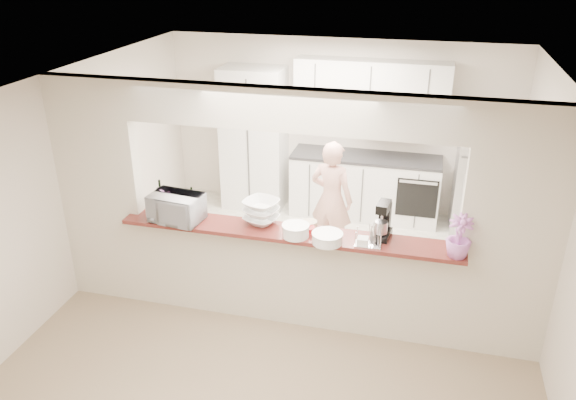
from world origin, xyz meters
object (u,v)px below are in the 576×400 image
(stand_mixer, at_px, (383,221))
(person, at_px, (331,200))
(refrigerator, at_px, (484,173))
(toaster_oven, at_px, (176,208))

(stand_mixer, height_order, person, person)
(refrigerator, height_order, toaster_oven, refrigerator)
(stand_mixer, bearing_deg, refrigerator, 66.20)
(toaster_oven, bearing_deg, stand_mixer, 11.35)
(refrigerator, bearing_deg, toaster_oven, -139.33)
(refrigerator, distance_m, toaster_oven, 4.24)
(toaster_oven, height_order, person, person)
(toaster_oven, relative_size, stand_mixer, 1.39)
(refrigerator, xyz_separation_m, toaster_oven, (-3.20, -2.75, 0.38))
(refrigerator, bearing_deg, person, -148.34)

